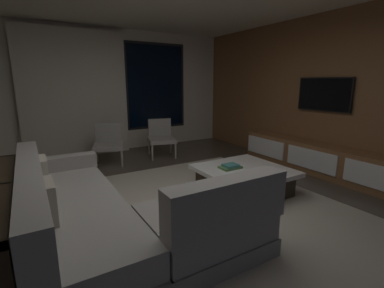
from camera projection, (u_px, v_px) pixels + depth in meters
floor at (181, 214)px, 3.32m from camera, size 9.20×9.20×0.00m
back_wall_with_window at (98, 92)px, 6.02m from camera, size 6.60×0.30×2.70m
media_wall at (342, 95)px, 4.56m from camera, size 0.12×7.80×2.70m
area_rug at (209, 210)px, 3.41m from camera, size 3.20×3.80×0.01m
sectional_couch at (107, 217)px, 2.65m from camera, size 1.98×2.50×0.82m
coffee_table at (244, 180)px, 3.94m from camera, size 1.16×1.16×0.36m
book_stack_on_coffee_table at (230, 167)px, 3.90m from camera, size 0.30×0.20×0.06m
accent_chair_near_window at (161, 136)px, 5.87m from camera, size 0.67×0.68×0.78m
accent_chair_by_curtain at (108, 141)px, 5.32m from camera, size 0.68×0.69×0.78m
media_console at (321, 160)px, 4.70m from camera, size 0.46×3.10×0.52m
mounted_tv at (324, 94)px, 4.72m from camera, size 0.05×0.98×0.57m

